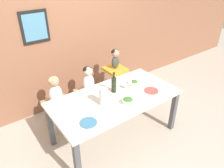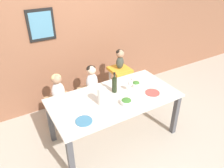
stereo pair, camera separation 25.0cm
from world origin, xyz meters
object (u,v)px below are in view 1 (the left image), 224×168
object	(u,v)px
wine_bottle	(114,84)
dinner_plate_front_left	(88,123)
salad_bowl_large	(128,101)
chair_far_left	(58,107)
paper_towel_roll	(103,97)
chair_far_center	(89,95)
person_baby_right	(115,57)
chair_right_highchair	(115,76)
wine_glass_near	(130,83)
salad_bowl_small	(134,83)
person_child_center	(88,78)
person_child_left	(55,89)
dinner_plate_back_right	(134,77)
dinner_plate_front_right	(151,91)
dinner_plate_back_left	(74,99)

from	to	relation	value
wine_bottle	dinner_plate_front_left	bearing A→B (deg)	-149.98
wine_bottle	salad_bowl_large	bearing A→B (deg)	-93.69
chair_far_left	paper_towel_roll	size ratio (longest dim) A/B	1.81
chair_far_center	salad_bowl_large	bearing A→B (deg)	-87.12
chair_far_left	dinner_plate_front_left	bearing A→B (deg)	-90.07
person_baby_right	chair_far_left	bearing A→B (deg)	-179.91
chair_far_center	chair_right_highchair	bearing A→B (deg)	0.00
wine_glass_near	chair_right_highchair	bearing A→B (deg)	68.74
dinner_plate_front_left	salad_bowl_small	bearing A→B (deg)	18.70
person_child_center	person_child_left	bearing A→B (deg)	180.00
chair_far_center	person_child_left	world-z (taller)	person_child_left
dinner_plate_front_left	dinner_plate_back_right	xyz separation A→B (m)	(1.19, 0.53, 0.00)
wine_glass_near	dinner_plate_back_right	world-z (taller)	wine_glass_near
chair_far_left	dinner_plate_front_right	world-z (taller)	dinner_plate_front_right
wine_glass_near	salad_bowl_small	distance (m)	0.19
dinner_plate_front_left	dinner_plate_back_right	bearing A→B (deg)	23.94
person_baby_right	dinner_plate_back_left	bearing A→B (deg)	-156.90
person_child_center	salad_bowl_small	distance (m)	0.79
chair_right_highchair	wine_bottle	world-z (taller)	wine_bottle
chair_far_left	salad_bowl_large	distance (m)	1.23
wine_bottle	dinner_plate_front_left	xyz separation A→B (m)	(-0.66, -0.38, -0.12)
paper_towel_roll	dinner_plate_front_left	bearing A→B (deg)	-150.14
salad_bowl_large	dinner_plate_back_left	distance (m)	0.76
salad_bowl_small	dinner_plate_back_left	bearing A→B (deg)	167.81
paper_towel_roll	dinner_plate_back_right	bearing A→B (deg)	21.15
chair_far_center	wine_bottle	xyz separation A→B (m)	(0.07, -0.62, 0.48)
chair_far_center	wine_bottle	size ratio (longest dim) A/B	1.41
dinner_plate_back_left	wine_bottle	bearing A→B (deg)	-16.19
person_child_center	salad_bowl_large	world-z (taller)	person_child_center
chair_far_left	dinner_plate_back_left	xyz separation A→B (m)	(0.09, -0.45, 0.36)
chair_right_highchair	dinner_plate_back_left	world-z (taller)	dinner_plate_back_left
dinner_plate_back_left	dinner_plate_back_right	size ratio (longest dim) A/B	1.00
chair_far_left	person_child_center	xyz separation A→B (m)	(0.59, 0.00, 0.32)
person_child_center	person_baby_right	bearing A→B (deg)	0.05
person_child_center	salad_bowl_small	xyz separation A→B (m)	(0.43, -0.66, 0.07)
dinner_plate_back_left	dinner_plate_front_left	bearing A→B (deg)	-99.18
paper_towel_roll	dinner_plate_back_left	xyz separation A→B (m)	(-0.27, 0.34, -0.12)
salad_bowl_small	person_baby_right	bearing A→B (deg)	79.11
person_child_left	dinner_plate_back_left	distance (m)	0.46
wine_glass_near	dinner_plate_front_left	distance (m)	0.92
dinner_plate_back_right	chair_right_highchair	bearing A→B (deg)	94.66
paper_towel_roll	dinner_plate_front_right	xyz separation A→B (m)	(0.76, -0.14, -0.12)
person_child_left	dinner_plate_back_right	bearing A→B (deg)	-21.74
wine_glass_near	chair_far_center	bearing A→B (deg)	111.17
chair_right_highchair	person_child_left	distance (m)	1.16
chair_far_center	dinner_plate_back_left	xyz separation A→B (m)	(-0.50, -0.45, 0.36)
person_baby_right	dinner_plate_front_left	distance (m)	1.54
salad_bowl_large	dinner_plate_back_left	size ratio (longest dim) A/B	0.75
person_child_left	wine_glass_near	bearing A→B (deg)	-39.75
chair_far_left	wine_bottle	world-z (taller)	wine_bottle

